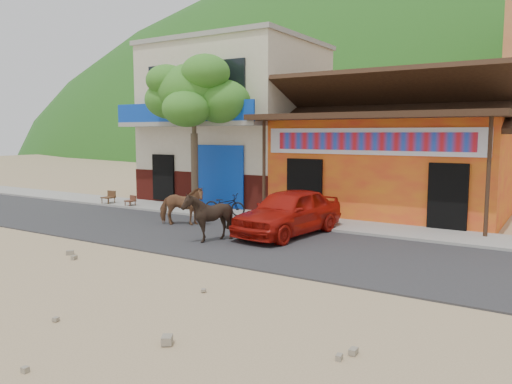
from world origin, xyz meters
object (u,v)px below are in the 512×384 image
at_px(cow_tan, 181,206).
at_px(cafe_chair_right, 108,192).
at_px(cow_dark, 208,217).
at_px(tree, 194,133).
at_px(scooter, 225,205).
at_px(cafe_chair_left, 130,196).
at_px(red_car, 289,212).

bearing_deg(cow_tan, cafe_chair_right, 42.71).
bearing_deg(cow_dark, tree, -160.94).
xyz_separation_m(scooter, cafe_chair_left, (-4.87, 0.00, -0.02)).
height_order(cow_tan, cafe_chair_right, cow_tan).
bearing_deg(cow_tan, cow_dark, -152.60).
distance_m(tree, cafe_chair_left, 4.06).
distance_m(red_car, cafe_chair_left, 8.41).
distance_m(cow_tan, red_car, 3.84).
bearing_deg(tree, scooter, -15.58).
bearing_deg(cafe_chair_right, red_car, -9.53).
relative_size(cow_dark, cafe_chair_left, 1.81).
xyz_separation_m(cow_dark, red_car, (1.47, 2.09, -0.00)).
relative_size(cow_tan, cafe_chair_right, 1.56).
xyz_separation_m(cow_dark, cafe_chair_right, (-8.14, 3.51, -0.13)).
xyz_separation_m(red_car, cafe_chair_left, (-8.28, 1.42, -0.24)).
height_order(tree, scooter, tree).
distance_m(scooter, cafe_chair_left, 4.87).
bearing_deg(tree, cafe_chair_right, -173.52).
height_order(tree, cow_tan, tree).
relative_size(cow_tan, cow_dark, 1.09).
bearing_deg(red_car, cow_dark, -118.98).
bearing_deg(red_car, scooter, 163.65).
distance_m(cafe_chair_left, cafe_chair_right, 1.33).
height_order(tree, cafe_chair_right, tree).
bearing_deg(cow_dark, cow_tan, -147.78).
height_order(cow_tan, cafe_chair_left, cow_tan).
relative_size(tree, red_car, 1.45).
xyz_separation_m(tree, cow_tan, (1.41, -2.44, -2.42)).
bearing_deg(cafe_chair_right, cow_tan, -19.66).
bearing_deg(cafe_chair_left, scooter, 5.40).
bearing_deg(red_car, cafe_chair_right, 177.78).
bearing_deg(red_car, tree, 165.97).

